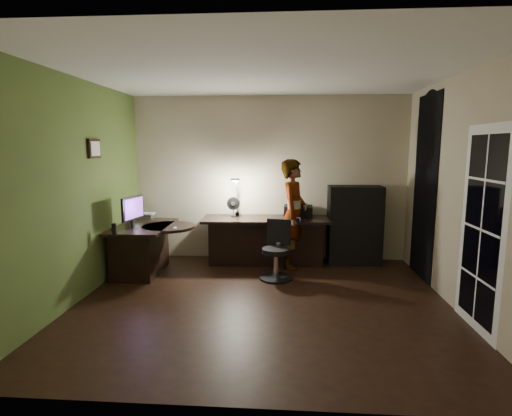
# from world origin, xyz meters

# --- Properties ---
(floor) EXTENTS (4.50, 4.00, 0.01)m
(floor) POSITION_xyz_m (0.00, 0.00, -0.01)
(floor) COLOR black
(floor) RESTS_ON ground
(ceiling) EXTENTS (4.50, 4.00, 0.01)m
(ceiling) POSITION_xyz_m (0.00, 0.00, 2.71)
(ceiling) COLOR silver
(ceiling) RESTS_ON floor
(wall_back) EXTENTS (4.50, 0.01, 2.70)m
(wall_back) POSITION_xyz_m (0.00, 2.00, 1.35)
(wall_back) COLOR tan
(wall_back) RESTS_ON floor
(wall_front) EXTENTS (4.50, 0.01, 2.70)m
(wall_front) POSITION_xyz_m (0.00, -2.00, 1.35)
(wall_front) COLOR tan
(wall_front) RESTS_ON floor
(wall_left) EXTENTS (0.01, 4.00, 2.70)m
(wall_left) POSITION_xyz_m (-2.25, 0.00, 1.35)
(wall_left) COLOR tan
(wall_left) RESTS_ON floor
(wall_right) EXTENTS (0.01, 4.00, 2.70)m
(wall_right) POSITION_xyz_m (2.25, 0.00, 1.35)
(wall_right) COLOR tan
(wall_right) RESTS_ON floor
(green_wall_overlay) EXTENTS (0.00, 4.00, 2.70)m
(green_wall_overlay) POSITION_xyz_m (-2.24, 0.00, 1.35)
(green_wall_overlay) COLOR #4A6328
(green_wall_overlay) RESTS_ON floor
(arched_doorway) EXTENTS (0.01, 0.90, 2.60)m
(arched_doorway) POSITION_xyz_m (2.24, 1.15, 1.30)
(arched_doorway) COLOR black
(arched_doorway) RESTS_ON floor
(french_door) EXTENTS (0.02, 0.92, 2.10)m
(french_door) POSITION_xyz_m (2.24, -0.55, 1.05)
(french_door) COLOR white
(french_door) RESTS_ON floor
(framed_picture) EXTENTS (0.04, 0.30, 0.25)m
(framed_picture) POSITION_xyz_m (-2.22, 0.45, 1.85)
(framed_picture) COLOR black
(framed_picture) RESTS_ON wall_left
(desk_left) EXTENTS (0.80, 1.27, 0.72)m
(desk_left) POSITION_xyz_m (-1.83, 1.04, 0.36)
(desk_left) COLOR black
(desk_left) RESTS_ON floor
(desk_right) EXTENTS (2.03, 0.80, 0.75)m
(desk_right) POSITION_xyz_m (-0.04, 1.63, 0.38)
(desk_right) COLOR black
(desk_right) RESTS_ON floor
(cabinet) EXTENTS (0.85, 0.45, 1.26)m
(cabinet) POSITION_xyz_m (1.39, 1.78, 0.63)
(cabinet) COLOR black
(cabinet) RESTS_ON floor
(laptop_stand) EXTENTS (0.25, 0.22, 0.10)m
(laptop_stand) POSITION_xyz_m (-1.97, 1.55, 0.76)
(laptop_stand) COLOR silver
(laptop_stand) RESTS_ON desk_left
(laptop) EXTENTS (0.34, 0.32, 0.22)m
(laptop) POSITION_xyz_m (-1.97, 1.55, 0.92)
(laptop) COLOR silver
(laptop) RESTS_ON laptop_stand
(monitor) EXTENTS (0.20, 0.53, 0.34)m
(monitor) POSITION_xyz_m (-1.90, 0.81, 0.88)
(monitor) COLOR black
(monitor) RESTS_ON desk_left
(mouse) EXTENTS (0.08, 0.10, 0.03)m
(mouse) POSITION_xyz_m (-1.30, 0.87, 0.73)
(mouse) COLOR silver
(mouse) RESTS_ON desk_left
(phone) EXTENTS (0.10, 0.13, 0.01)m
(phone) POSITION_xyz_m (-1.38, 0.98, 0.71)
(phone) COLOR black
(phone) RESTS_ON desk_left
(pen) EXTENTS (0.02, 0.13, 0.01)m
(pen) POSITION_xyz_m (-1.74, 1.11, 0.72)
(pen) COLOR black
(pen) RESTS_ON desk_left
(speaker) EXTENTS (0.08, 0.08, 0.16)m
(speaker) POSITION_xyz_m (-1.99, 0.41, 0.79)
(speaker) COLOR black
(speaker) RESTS_ON desk_left
(notepad) EXTENTS (0.17, 0.22, 0.01)m
(notepad) POSITION_xyz_m (-1.34, 0.83, 0.72)
(notepad) COLOR silver
(notepad) RESTS_ON desk_left
(desk_fan) EXTENTS (0.22, 0.13, 0.32)m
(desk_fan) POSITION_xyz_m (-0.56, 1.71, 0.91)
(desk_fan) COLOR black
(desk_fan) RESTS_ON desk_right
(headphones) EXTENTS (0.18, 0.08, 0.08)m
(headphones) POSITION_xyz_m (0.43, 1.30, 0.79)
(headphones) COLOR navy
(headphones) RESTS_ON desk_right
(printer) EXTENTS (0.47, 0.37, 0.20)m
(printer) POSITION_xyz_m (0.48, 1.79, 0.85)
(printer) COLOR black
(printer) RESTS_ON desk_right
(desk_lamp) EXTENTS (0.25, 0.34, 0.67)m
(desk_lamp) POSITION_xyz_m (-0.51, 1.83, 1.09)
(desk_lamp) COLOR black
(desk_lamp) RESTS_ON desk_right
(office_chair) EXTENTS (0.55, 0.55, 0.84)m
(office_chair) POSITION_xyz_m (0.15, 0.87, 0.42)
(office_chair) COLOR black
(office_chair) RESTS_ON floor
(person) EXTENTS (0.53, 0.68, 1.69)m
(person) POSITION_xyz_m (0.40, 1.49, 0.84)
(person) COLOR #D8A88C
(person) RESTS_ON floor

